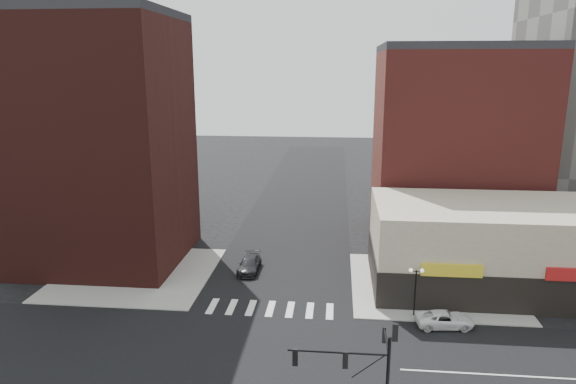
{
  "coord_description": "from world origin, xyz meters",
  "views": [
    {
      "loc": [
        5.36,
        -32.0,
        20.3
      ],
      "look_at": [
        1.65,
        5.84,
        11.0
      ],
      "focal_mm": 32.0,
      "sensor_mm": 36.0,
      "label": 1
    }
  ],
  "objects_px": {
    "white_suv": "(445,319)",
    "dark_sedan_north": "(249,264)",
    "street_lamp_ne": "(416,280)",
    "traffic_signal": "(369,368)"
  },
  "relations": [
    {
      "from": "white_suv",
      "to": "dark_sedan_north",
      "type": "xyz_separation_m",
      "value": [
        -17.55,
        9.88,
        0.08
      ]
    },
    {
      "from": "street_lamp_ne",
      "to": "dark_sedan_north",
      "type": "relative_size",
      "value": 0.85
    },
    {
      "from": "street_lamp_ne",
      "to": "white_suv",
      "type": "height_order",
      "value": "street_lamp_ne"
    },
    {
      "from": "traffic_signal",
      "to": "dark_sedan_north",
      "type": "height_order",
      "value": "traffic_signal"
    },
    {
      "from": "traffic_signal",
      "to": "white_suv",
      "type": "bearing_deg",
      "value": 64.04
    },
    {
      "from": "white_suv",
      "to": "traffic_signal",
      "type": "bearing_deg",
      "value": 148.54
    },
    {
      "from": "dark_sedan_north",
      "to": "traffic_signal",
      "type": "bearing_deg",
      "value": -66.2
    },
    {
      "from": "street_lamp_ne",
      "to": "white_suv",
      "type": "bearing_deg",
      "value": -34.12
    },
    {
      "from": "street_lamp_ne",
      "to": "white_suv",
      "type": "relative_size",
      "value": 0.91
    },
    {
      "from": "traffic_signal",
      "to": "dark_sedan_north",
      "type": "relative_size",
      "value": 1.58
    }
  ]
}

